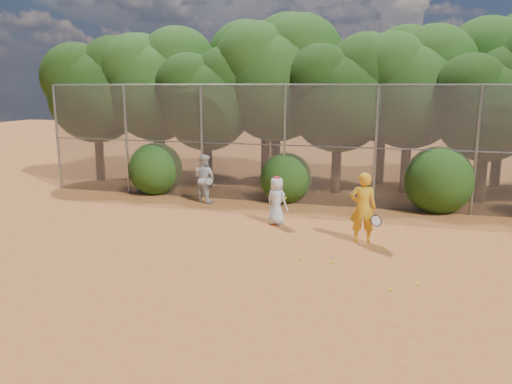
% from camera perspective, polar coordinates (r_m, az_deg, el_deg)
% --- Properties ---
extents(ground, '(80.00, 80.00, 0.00)m').
position_cam_1_polar(ground, '(11.45, 1.38, -8.21)').
color(ground, '#A35724').
rests_on(ground, ground).
extents(fence_back, '(20.05, 0.09, 4.03)m').
position_cam_1_polar(fence_back, '(16.75, 6.24, 5.42)').
color(fence_back, gray).
rests_on(fence_back, ground).
extents(tree_0, '(4.38, 3.81, 6.00)m').
position_cam_1_polar(tree_0, '(22.08, -17.73, 11.41)').
color(tree_0, black).
rests_on(tree_0, ground).
extents(tree_1, '(4.64, 4.03, 6.35)m').
position_cam_1_polar(tree_1, '(21.25, -11.24, 12.36)').
color(tree_1, black).
rests_on(tree_1, ground).
extents(tree_2, '(3.99, 3.47, 5.47)m').
position_cam_1_polar(tree_2, '(19.59, -5.50, 10.88)').
color(tree_2, black).
rests_on(tree_2, ground).
extents(tree_3, '(4.89, 4.26, 6.70)m').
position_cam_1_polar(tree_3, '(19.80, 2.52, 13.28)').
color(tree_3, black).
rests_on(tree_3, ground).
extents(tree_4, '(4.19, 3.64, 5.73)m').
position_cam_1_polar(tree_4, '(18.76, 9.62, 11.25)').
color(tree_4, black).
rests_on(tree_4, ground).
extents(tree_5, '(4.51, 3.92, 6.17)m').
position_cam_1_polar(tree_5, '(19.44, 17.43, 11.76)').
color(tree_5, black).
rests_on(tree_5, ground).
extents(tree_6, '(3.86, 3.36, 5.29)m').
position_cam_1_polar(tree_6, '(18.66, 25.14, 9.40)').
color(tree_6, black).
rests_on(tree_6, ground).
extents(tree_9, '(4.83, 4.20, 6.62)m').
position_cam_1_polar(tree_9, '(23.76, -10.87, 12.74)').
color(tree_9, black).
rests_on(tree_9, ground).
extents(tree_10, '(5.15, 4.48, 7.06)m').
position_cam_1_polar(tree_10, '(22.18, 1.32, 13.76)').
color(tree_10, black).
rests_on(tree_10, ground).
extents(tree_11, '(4.64, 4.03, 6.35)m').
position_cam_1_polar(tree_11, '(21.05, 14.59, 12.21)').
color(tree_11, black).
rests_on(tree_11, ground).
extents(tree_12, '(5.02, 4.37, 6.88)m').
position_cam_1_polar(tree_12, '(21.99, 26.77, 12.22)').
color(tree_12, black).
rests_on(tree_12, ground).
extents(bush_0, '(2.00, 2.00, 2.00)m').
position_cam_1_polar(bush_0, '(19.06, -11.39, 2.86)').
color(bush_0, '#1B3E0F').
rests_on(bush_0, ground).
extents(bush_1, '(1.80, 1.80, 1.80)m').
position_cam_1_polar(bush_1, '(17.38, 3.46, 1.87)').
color(bush_1, '#1B3E0F').
rests_on(bush_1, ground).
extents(bush_2, '(2.20, 2.20, 2.20)m').
position_cam_1_polar(bush_2, '(16.99, 20.16, 1.60)').
color(bush_2, '#1B3E0F').
rests_on(bush_2, ground).
extents(player_yellow, '(0.89, 0.61, 1.83)m').
position_cam_1_polar(player_yellow, '(13.02, 12.13, -1.78)').
color(player_yellow, gold).
rests_on(player_yellow, ground).
extents(player_teen, '(0.81, 0.69, 1.43)m').
position_cam_1_polar(player_teen, '(14.44, 2.38, -0.98)').
color(player_teen, silver).
rests_on(player_teen, ground).
extents(player_white, '(0.98, 0.87, 1.67)m').
position_cam_1_polar(player_white, '(17.33, -5.92, 1.58)').
color(player_white, silver).
rests_on(player_white, ground).
extents(ball_0, '(0.07, 0.07, 0.07)m').
position_cam_1_polar(ball_0, '(11.56, 8.63, -7.97)').
color(ball_0, yellow).
rests_on(ball_0, ground).
extents(ball_1, '(0.07, 0.07, 0.07)m').
position_cam_1_polar(ball_1, '(12.82, 14.47, -6.21)').
color(ball_1, yellow).
rests_on(ball_1, ground).
extents(ball_2, '(0.07, 0.07, 0.07)m').
position_cam_1_polar(ball_2, '(10.34, 15.21, -10.74)').
color(ball_2, yellow).
rests_on(ball_2, ground).
extents(ball_3, '(0.07, 0.07, 0.07)m').
position_cam_1_polar(ball_3, '(10.80, 17.91, -9.91)').
color(ball_3, yellow).
rests_on(ball_3, ground).
extents(ball_4, '(0.07, 0.07, 0.07)m').
position_cam_1_polar(ball_4, '(11.73, 5.16, -7.57)').
color(ball_4, yellow).
rests_on(ball_4, ground).
extents(ball_5, '(0.07, 0.07, 0.07)m').
position_cam_1_polar(ball_5, '(13.65, 16.67, -5.21)').
color(ball_5, yellow).
rests_on(ball_5, ground).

